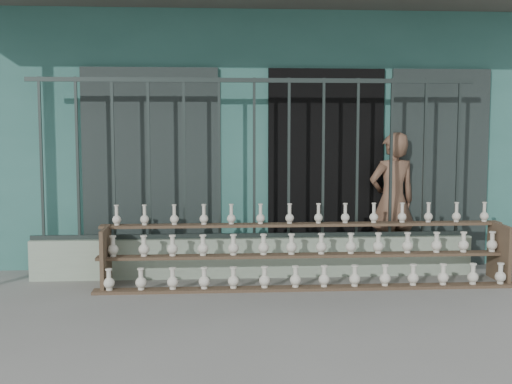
{
  "coord_description": "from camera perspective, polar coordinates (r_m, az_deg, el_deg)",
  "views": [
    {
      "loc": [
        -0.47,
        -5.9,
        1.68
      ],
      "look_at": [
        0.0,
        1.0,
        1.0
      ],
      "focal_mm": 45.0,
      "sensor_mm": 36.0,
      "label": 1
    }
  ],
  "objects": [
    {
      "name": "ground",
      "position": [
        6.15,
        0.64,
        -10.24
      ],
      "size": [
        60.0,
        60.0,
        0.0
      ],
      "primitive_type": "plane",
      "color": "slate"
    },
    {
      "name": "elderly_woman",
      "position": [
        7.88,
        12.03,
        -0.77
      ],
      "size": [
        0.67,
        0.51,
        1.64
      ],
      "primitive_type": "imported",
      "rotation": [
        0.0,
        0.0,
        3.36
      ],
      "color": "brown",
      "rests_on": "ground"
    },
    {
      "name": "shelf_rack",
      "position": [
        6.98,
        4.53,
        -5.27
      ],
      "size": [
        4.5,
        0.68,
        0.85
      ],
      "color": "brown",
      "rests_on": "ground"
    },
    {
      "name": "security_fence",
      "position": [
        7.22,
        -0.16,
        2.99
      ],
      "size": [
        5.0,
        0.04,
        1.8
      ],
      "color": "#283330",
      "rests_on": "parapet_wall"
    },
    {
      "name": "parapet_wall",
      "position": [
        7.36,
        -0.16,
        -5.79
      ],
      "size": [
        5.0,
        0.2,
        0.45
      ],
      "primitive_type": "cube",
      "color": "#99AD94",
      "rests_on": "ground"
    },
    {
      "name": "workshop_building",
      "position": [
        10.14,
        -1.21,
        5.28
      ],
      "size": [
        7.4,
        6.6,
        3.21
      ],
      "color": "#326960",
      "rests_on": "ground"
    }
  ]
}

